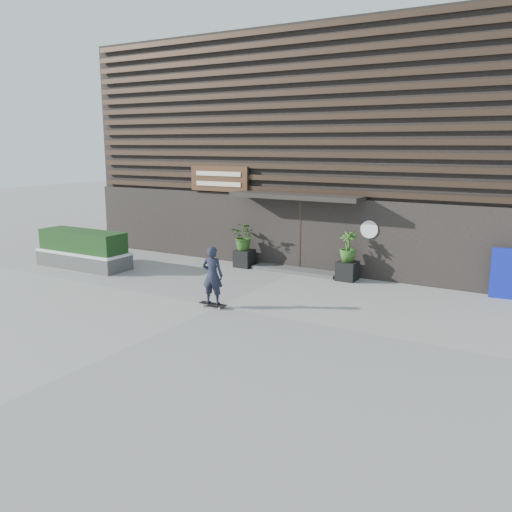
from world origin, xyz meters
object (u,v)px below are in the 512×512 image
Objects in this scene: planter_pot_left at (245,258)px; planter_pot_right at (347,271)px; raised_bed at (84,260)px; skateboarder at (212,276)px.

planter_pot_right is at bearing 0.00° from planter_pot_left.
planter_pot_right is 9.10m from raised_bed.
skateboarder reaches higher than planter_pot_left.
raised_bed is 6.86m from skateboarder.
skateboarder is (6.63, -1.65, 0.60)m from raised_bed.
planter_pot_left is 0.37× the size of skateboarder.
planter_pot_left is at bearing 30.61° from raised_bed.
skateboarder is (-2.00, -4.51, 0.55)m from planter_pot_right.
raised_bed is at bearing 166.02° from skateboarder.
skateboarder is (1.80, -4.51, 0.55)m from planter_pot_left.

